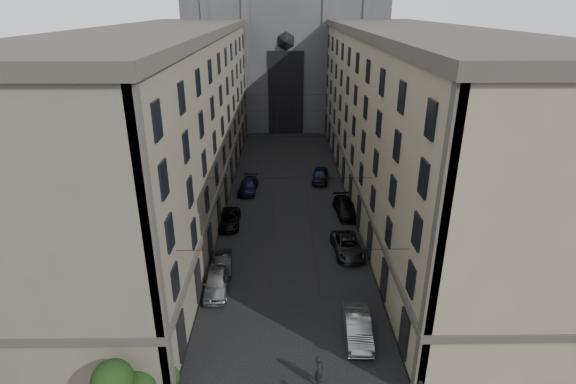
{
  "coord_description": "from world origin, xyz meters",
  "views": [
    {
      "loc": [
        -0.6,
        -13.33,
        20.96
      ],
      "look_at": [
        -0.27,
        13.14,
        9.92
      ],
      "focal_mm": 28.0,
      "sensor_mm": 36.0,
      "label": 1
    }
  ],
  "objects_px": {
    "car_right_midnear": "(347,246)",
    "pedestrian": "(319,371)",
    "car_left_midnear": "(223,264)",
    "car_left_near": "(216,282)",
    "car_right_midfar": "(346,208)",
    "car_right_near": "(358,327)",
    "car_right_far": "(320,175)",
    "car_left_far": "(248,186)",
    "gothic_tower": "(285,24)",
    "car_left_midfar": "(229,219)"
  },
  "relations": [
    {
      "from": "car_left_midnear",
      "to": "car_right_near",
      "type": "relative_size",
      "value": 0.84
    },
    {
      "from": "car_left_midnear",
      "to": "car_right_near",
      "type": "height_order",
      "value": "car_right_near"
    },
    {
      "from": "car_left_near",
      "to": "car_left_midnear",
      "type": "bearing_deg",
      "value": 84.27
    },
    {
      "from": "pedestrian",
      "to": "car_left_midfar",
      "type": "bearing_deg",
      "value": 35.25
    },
    {
      "from": "car_left_far",
      "to": "car_right_midnear",
      "type": "distance_m",
      "value": 17.89
    },
    {
      "from": "car_left_near",
      "to": "car_left_midnear",
      "type": "xyz_separation_m",
      "value": [
        0.17,
        3.03,
        -0.14
      ]
    },
    {
      "from": "car_right_near",
      "to": "car_right_midfar",
      "type": "distance_m",
      "value": 19.52
    },
    {
      "from": "gothic_tower",
      "to": "pedestrian",
      "type": "distance_m",
      "value": 69.98
    },
    {
      "from": "car_right_midnear",
      "to": "car_right_midfar",
      "type": "bearing_deg",
      "value": 79.21
    },
    {
      "from": "car_left_near",
      "to": "car_right_near",
      "type": "relative_size",
      "value": 0.98
    },
    {
      "from": "car_left_midfar",
      "to": "car_left_far",
      "type": "relative_size",
      "value": 0.99
    },
    {
      "from": "gothic_tower",
      "to": "car_right_midnear",
      "type": "xyz_separation_m",
      "value": [
        5.25,
        -52.6,
        -17.06
      ]
    },
    {
      "from": "car_left_midnear",
      "to": "car_left_far",
      "type": "relative_size",
      "value": 0.8
    },
    {
      "from": "car_left_midnear",
      "to": "car_left_midfar",
      "type": "bearing_deg",
      "value": 88.51
    },
    {
      "from": "car_left_midfar",
      "to": "car_right_midnear",
      "type": "height_order",
      "value": "car_right_midnear"
    },
    {
      "from": "car_right_far",
      "to": "car_left_midnear",
      "type": "bearing_deg",
      "value": -107.59
    },
    {
      "from": "car_left_far",
      "to": "car_right_far",
      "type": "bearing_deg",
      "value": 23.71
    },
    {
      "from": "car_left_near",
      "to": "car_right_far",
      "type": "bearing_deg",
      "value": 64.56
    },
    {
      "from": "car_right_near",
      "to": "car_right_far",
      "type": "distance_m",
      "value": 29.26
    },
    {
      "from": "car_left_near",
      "to": "car_right_midnear",
      "type": "relative_size",
      "value": 0.89
    },
    {
      "from": "gothic_tower",
      "to": "car_left_near",
      "type": "height_order",
      "value": "gothic_tower"
    },
    {
      "from": "car_left_far",
      "to": "car_right_midfar",
      "type": "bearing_deg",
      "value": -26.95
    },
    {
      "from": "car_left_far",
      "to": "car_left_near",
      "type": "bearing_deg",
      "value": -89.0
    },
    {
      "from": "gothic_tower",
      "to": "car_right_midfar",
      "type": "bearing_deg",
      "value": -82.05
    },
    {
      "from": "car_left_midnear",
      "to": "pedestrian",
      "type": "relative_size",
      "value": 2.02
    },
    {
      "from": "car_left_midnear",
      "to": "car_right_midfar",
      "type": "height_order",
      "value": "car_right_midfar"
    },
    {
      "from": "car_right_midfar",
      "to": "pedestrian",
      "type": "relative_size",
      "value": 2.67
    },
    {
      "from": "car_left_near",
      "to": "car_right_midnear",
      "type": "height_order",
      "value": "car_left_near"
    },
    {
      "from": "pedestrian",
      "to": "car_left_far",
      "type": "bearing_deg",
      "value": 27.03
    },
    {
      "from": "car_left_midnear",
      "to": "car_right_far",
      "type": "bearing_deg",
      "value": 59.77
    },
    {
      "from": "car_left_midfar",
      "to": "car_right_midfar",
      "type": "distance_m",
      "value": 12.63
    },
    {
      "from": "car_right_near",
      "to": "car_right_far",
      "type": "height_order",
      "value": "car_right_far"
    },
    {
      "from": "car_right_near",
      "to": "car_left_midfar",
      "type": "bearing_deg",
      "value": 124.25
    },
    {
      "from": "car_left_midfar",
      "to": "car_right_near",
      "type": "xyz_separation_m",
      "value": [
        10.63,
        -17.05,
        0.11
      ]
    },
    {
      "from": "car_right_near",
      "to": "car_right_midfar",
      "type": "xyz_separation_m",
      "value": [
        1.77,
        19.44,
        -0.02
      ]
    },
    {
      "from": "gothic_tower",
      "to": "pedestrian",
      "type": "height_order",
      "value": "gothic_tower"
    },
    {
      "from": "car_left_midnear",
      "to": "car_right_midnear",
      "type": "relative_size",
      "value": 0.76
    },
    {
      "from": "gothic_tower",
      "to": "pedestrian",
      "type": "relative_size",
      "value": 28.83
    },
    {
      "from": "car_right_midnear",
      "to": "car_left_midnear",
      "type": "bearing_deg",
      "value": -169.92
    },
    {
      "from": "car_right_near",
      "to": "pedestrian",
      "type": "xyz_separation_m",
      "value": [
        -2.93,
        -4.08,
        0.21
      ]
    },
    {
      "from": "car_left_midfar",
      "to": "car_right_far",
      "type": "relative_size",
      "value": 1.03
    },
    {
      "from": "car_left_near",
      "to": "car_left_far",
      "type": "bearing_deg",
      "value": 84.47
    },
    {
      "from": "gothic_tower",
      "to": "car_left_midnear",
      "type": "relative_size",
      "value": 14.3
    },
    {
      "from": "car_left_far",
      "to": "car_right_midfar",
      "type": "height_order",
      "value": "car_right_midfar"
    },
    {
      "from": "car_right_far",
      "to": "car_right_midnear",
      "type": "bearing_deg",
      "value": -78.79
    },
    {
      "from": "car_right_midnear",
      "to": "pedestrian",
      "type": "height_order",
      "value": "pedestrian"
    },
    {
      "from": "car_left_near",
      "to": "car_right_midfar",
      "type": "xyz_separation_m",
      "value": [
        12.08,
        14.02,
        -0.03
      ]
    },
    {
      "from": "car_left_midnear",
      "to": "car_left_far",
      "type": "xyz_separation_m",
      "value": [
        0.91,
        17.58,
        0.07
      ]
    },
    {
      "from": "car_right_midfar",
      "to": "pedestrian",
      "type": "bearing_deg",
      "value": -106.26
    },
    {
      "from": "car_right_near",
      "to": "pedestrian",
      "type": "distance_m",
      "value": 5.03
    }
  ]
}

